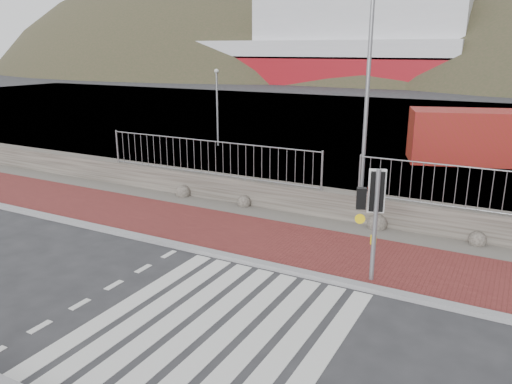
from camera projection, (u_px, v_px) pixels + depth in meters
The scene contains 13 objects.
ground at pixel (213, 330), 9.51m from camera, with size 220.00×220.00×0.00m, color #28282B.
sidewalk_far at pixel (305, 248), 13.31m from camera, with size 40.00×3.00×0.08m, color maroon.
kerb_far at pixel (281, 269), 12.03m from camera, with size 40.00×0.25×0.12m, color gray.
zebra_crossing at pixel (213, 330), 9.51m from camera, with size 4.62×5.60×0.01m.
gravel_strip at pixel (331, 226), 15.00m from camera, with size 40.00×1.50×0.06m, color #59544C.
stone_wall at pixel (340, 205), 15.56m from camera, with size 40.00×0.60×0.90m, color #46413A.
railing at pixel (341, 163), 15.05m from camera, with size 18.07×0.07×1.22m.
quay at pixel (442, 129), 33.12m from camera, with size 120.00×40.00×0.50m, color #4C4C4F.
water at pixel (486, 91), 62.73m from camera, with size 220.00×50.00×0.05m, color #3F4C54.
ferry at pixel (318, 47), 76.69m from camera, with size 50.00×16.00×20.00m.
traffic_signal_far at pixel (375, 202), 10.91m from camera, with size 0.66×0.40×2.67m.
streetlight at pixel (371, 87), 14.98m from camera, with size 1.51×0.49×7.19m.
shipping_container at pixel (475, 137), 23.18m from camera, with size 5.81×2.42×2.42m, color maroon.
Camera 1 is at (4.70, -7.02, 5.17)m, focal length 35.00 mm.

